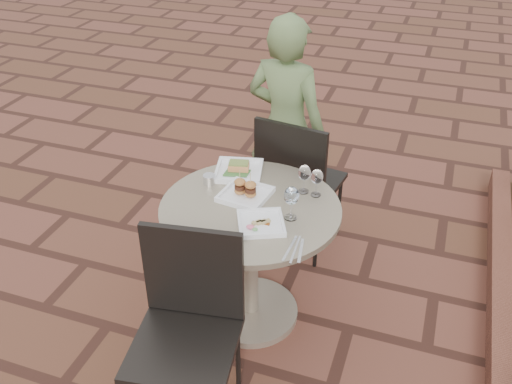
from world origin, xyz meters
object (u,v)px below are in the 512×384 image
(chair_near, at_px, (188,315))
(plate_sliders, at_px, (245,192))
(plate_tuna, at_px, (261,223))
(cafe_table, at_px, (251,246))
(diner, at_px, (286,128))
(plate_salmon, at_px, (239,170))
(chair_far, at_px, (296,176))

(chair_near, xyz_separation_m, plate_sliders, (0.01, 0.69, 0.21))
(plate_sliders, height_order, plate_tuna, plate_sliders)
(cafe_table, relative_size, diner, 0.63)
(plate_salmon, xyz_separation_m, plate_sliders, (0.11, -0.20, 0.01))
(plate_sliders, xyz_separation_m, plate_tuna, (0.15, -0.21, -0.01))
(cafe_table, xyz_separation_m, plate_tuna, (0.10, -0.13, 0.26))
(chair_near, bearing_deg, cafe_table, 75.59)
(chair_far, relative_size, plate_salmon, 3.13)
(chair_near, bearing_deg, diner, 82.39)
(chair_far, xyz_separation_m, plate_sliders, (-0.11, -0.57, 0.21))
(plate_salmon, relative_size, plate_sliders, 1.15)
(plate_salmon, bearing_deg, plate_tuna, -56.97)
(plate_salmon, xyz_separation_m, plate_tuna, (0.27, -0.41, -0.01))
(cafe_table, distance_m, plate_sliders, 0.29)
(diner, height_order, plate_salmon, diner)
(plate_salmon, distance_m, plate_sliders, 0.23)
(cafe_table, distance_m, plate_salmon, 0.42)
(cafe_table, bearing_deg, chair_far, 84.80)
(cafe_table, height_order, plate_salmon, plate_salmon)
(chair_near, bearing_deg, plate_tuna, 62.76)
(plate_sliders, bearing_deg, chair_far, 78.93)
(cafe_table, bearing_deg, plate_sliders, 125.93)
(chair_far, relative_size, diner, 0.65)
(plate_salmon, bearing_deg, plate_sliders, -61.03)
(plate_sliders, bearing_deg, cafe_table, -54.07)
(chair_near, xyz_separation_m, diner, (-0.03, 1.53, 0.17))
(chair_far, height_order, diner, diner)
(chair_near, distance_m, plate_sliders, 0.72)
(plate_salmon, height_order, plate_sliders, plate_sliders)
(diner, relative_size, plate_tuna, 5.05)
(cafe_table, bearing_deg, chair_near, -95.54)
(plate_tuna, bearing_deg, chair_near, -108.37)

